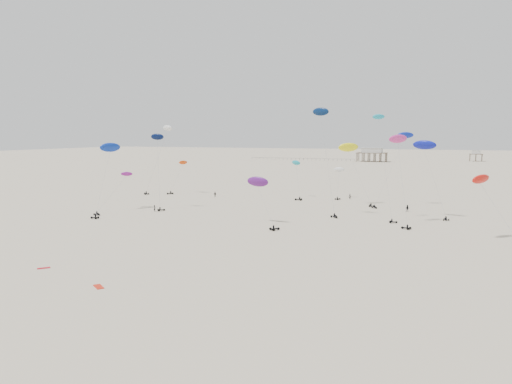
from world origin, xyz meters
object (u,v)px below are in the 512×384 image
at_px(pavilion_main, 372,156).
at_px(spectator_0, 155,212).
at_px(rig_0, 400,147).
at_px(rig_9, 400,156).
at_px(pavilion_small, 476,156).

xyz_separation_m(pavilion_main, spectator_0, (-20.16, -255.16, -4.22)).
bearing_deg(pavilion_main, rig_0, -80.53).
bearing_deg(rig_0, spectator_0, -6.66).
height_order(rig_0, spectator_0, rig_0).
bearing_deg(rig_9, pavilion_small, 12.87).
height_order(pavilion_main, spectator_0, pavilion_main).
height_order(pavilion_small, rig_9, rig_9).
bearing_deg(pavilion_small, rig_9, -96.27).
height_order(rig_9, spectator_0, rig_9).
height_order(pavilion_main, rig_9, rig_9).
relative_size(pavilion_main, rig_9, 1.04).
xyz_separation_m(pavilion_main, rig_0, (36.92, -221.41, 11.81)).
distance_m(pavilion_small, rig_0, 253.89).
xyz_separation_m(rig_0, spectator_0, (-57.08, -33.76, -16.03)).
bearing_deg(pavilion_small, rig_0, -97.49).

